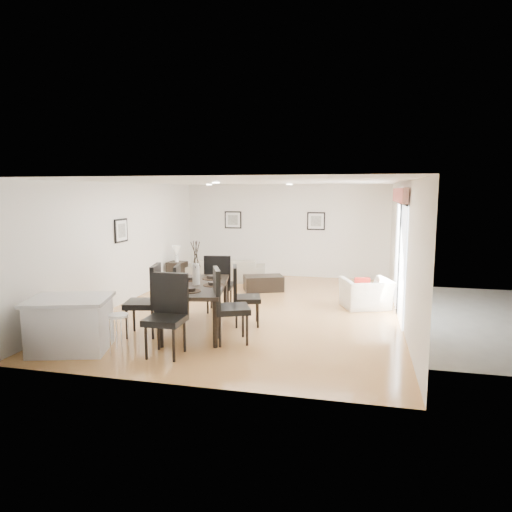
% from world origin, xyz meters
% --- Properties ---
extents(ground, '(8.00, 8.00, 0.00)m').
position_xyz_m(ground, '(0.00, 0.00, 0.00)').
color(ground, tan).
rests_on(ground, ground).
extents(wall_back, '(6.00, 0.04, 2.70)m').
position_xyz_m(wall_back, '(0.00, 4.00, 1.35)').
color(wall_back, white).
rests_on(wall_back, ground).
extents(wall_front, '(6.00, 0.04, 2.70)m').
position_xyz_m(wall_front, '(0.00, -4.00, 1.35)').
color(wall_front, white).
rests_on(wall_front, ground).
extents(wall_left, '(0.04, 8.00, 2.70)m').
position_xyz_m(wall_left, '(-3.00, 0.00, 1.35)').
color(wall_left, white).
rests_on(wall_left, ground).
extents(wall_right, '(0.04, 8.00, 2.70)m').
position_xyz_m(wall_right, '(3.00, 0.00, 1.35)').
color(wall_right, white).
rests_on(wall_right, ground).
extents(ceiling, '(6.00, 8.00, 0.02)m').
position_xyz_m(ceiling, '(0.00, 0.00, 2.70)').
color(ceiling, white).
rests_on(ceiling, wall_back).
extents(sofa, '(2.33, 1.32, 0.64)m').
position_xyz_m(sofa, '(-1.48, 2.80, 0.32)').
color(sofa, gray).
rests_on(sofa, ground).
extents(armchair, '(1.23, 1.15, 0.64)m').
position_xyz_m(armchair, '(2.34, 0.62, 0.32)').
color(armchair, white).
rests_on(armchair, ground).
extents(dining_table, '(1.41, 2.19, 0.84)m').
position_xyz_m(dining_table, '(-0.67, -1.68, 0.76)').
color(dining_table, black).
rests_on(dining_table, ground).
extents(dining_chair_wnear, '(0.67, 0.67, 1.26)m').
position_xyz_m(dining_chair_wnear, '(-1.38, -2.17, 0.70)').
color(dining_chair_wnear, black).
rests_on(dining_chair_wnear, ground).
extents(dining_chair_wfar, '(0.58, 0.58, 1.08)m').
position_xyz_m(dining_chair_wfar, '(-1.39, -1.15, 0.60)').
color(dining_chair_wfar, black).
rests_on(dining_chair_wfar, ground).
extents(dining_chair_enear, '(0.74, 0.74, 1.26)m').
position_xyz_m(dining_chair_enear, '(0.04, -2.23, 0.70)').
color(dining_chair_enear, black).
rests_on(dining_chair_enear, ground).
extents(dining_chair_efar, '(0.63, 0.63, 1.13)m').
position_xyz_m(dining_chair_efar, '(0.05, -1.20, 0.63)').
color(dining_chair_efar, black).
rests_on(dining_chair_efar, ground).
extents(dining_chair_head, '(0.57, 0.57, 1.25)m').
position_xyz_m(dining_chair_head, '(-0.67, -2.92, 0.70)').
color(dining_chair_head, black).
rests_on(dining_chair_head, ground).
extents(dining_chair_foot, '(0.62, 0.62, 1.21)m').
position_xyz_m(dining_chair_foot, '(-0.66, -0.43, 0.68)').
color(dining_chair_foot, black).
rests_on(dining_chair_foot, ground).
extents(vase, '(0.96, 1.51, 0.80)m').
position_xyz_m(vase, '(-0.67, -1.68, 1.15)').
color(vase, white).
rests_on(vase, dining_table).
extents(coffee_table, '(1.11, 0.90, 0.39)m').
position_xyz_m(coffee_table, '(-0.19, 1.82, 0.19)').
color(coffee_table, black).
rests_on(coffee_table, ground).
extents(side_table, '(0.48, 0.48, 0.61)m').
position_xyz_m(side_table, '(-2.67, 2.15, 0.30)').
color(side_table, black).
rests_on(side_table, ground).
extents(table_lamp, '(0.23, 0.23, 0.44)m').
position_xyz_m(table_lamp, '(-2.67, 2.15, 0.89)').
color(table_lamp, white).
rests_on(table_lamp, side_table).
extents(cushion, '(0.33, 0.17, 0.32)m').
position_xyz_m(cushion, '(2.25, 0.53, 0.53)').
color(cushion, '#AE2016').
rests_on(cushion, armchair).
extents(kitchen_island, '(1.44, 1.25, 0.86)m').
position_xyz_m(kitchen_island, '(-2.23, -3.17, 0.43)').
color(kitchen_island, silver).
rests_on(kitchen_island, ground).
extents(bar_stool, '(0.30, 0.30, 0.65)m').
position_xyz_m(bar_stool, '(-1.38, -3.17, 0.56)').
color(bar_stool, white).
rests_on(bar_stool, ground).
extents(framed_print_back_left, '(0.52, 0.04, 0.52)m').
position_xyz_m(framed_print_back_left, '(-1.60, 3.97, 1.65)').
color(framed_print_back_left, black).
rests_on(framed_print_back_left, wall_back).
extents(framed_print_back_right, '(0.52, 0.04, 0.52)m').
position_xyz_m(framed_print_back_right, '(0.90, 3.97, 1.65)').
color(framed_print_back_right, black).
rests_on(framed_print_back_right, wall_back).
extents(framed_print_left_wall, '(0.04, 0.52, 0.52)m').
position_xyz_m(framed_print_left_wall, '(-2.97, -0.20, 1.65)').
color(framed_print_left_wall, black).
rests_on(framed_print_left_wall, wall_left).
extents(sliding_door, '(0.12, 2.70, 2.57)m').
position_xyz_m(sliding_door, '(2.96, 0.30, 1.66)').
color(sliding_door, white).
rests_on(sliding_door, wall_right).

